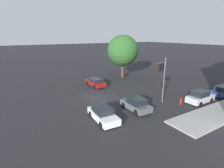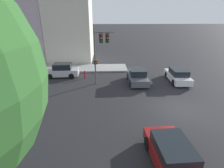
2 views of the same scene
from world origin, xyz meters
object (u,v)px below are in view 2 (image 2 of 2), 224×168
(crossing_car_2, at_px, (178,76))
(parked_car_1, at_px, (15,71))
(traffic_signal, at_px, (101,46))
(parked_car_0, at_px, (62,71))
(crossing_car_1, at_px, (137,77))
(crossing_car_0, at_px, (173,157))
(fire_hydrant, at_px, (85,74))

(crossing_car_2, bearing_deg, parked_car_1, 85.46)
(traffic_signal, xyz_separation_m, crossing_car_2, (0.25, -8.37, -3.32))
(parked_car_0, distance_m, parked_car_1, 5.52)
(crossing_car_2, xyz_separation_m, parked_car_1, (2.42, 18.56, 0.01))
(traffic_signal, height_order, crossing_car_1, traffic_signal)
(parked_car_0, bearing_deg, crossing_car_0, 119.24)
(crossing_car_1, bearing_deg, crossing_car_2, 93.77)
(traffic_signal, height_order, parked_car_0, traffic_signal)
(crossing_car_1, distance_m, parked_car_1, 14.30)
(parked_car_0, height_order, fire_hydrant, parked_car_0)
(traffic_signal, distance_m, fire_hydrant, 4.34)
(traffic_signal, relative_size, crossing_car_0, 1.30)
(traffic_signal, distance_m, parked_car_1, 11.04)
(crossing_car_1, bearing_deg, crossing_car_0, -0.86)
(parked_car_1, height_order, fire_hydrant, parked_car_1)
(crossing_car_1, height_order, parked_car_0, parked_car_0)
(crossing_car_1, distance_m, parked_car_0, 8.89)
(traffic_signal, distance_m, crossing_car_1, 5.09)
(fire_hydrant, bearing_deg, parked_car_0, 74.01)
(crossing_car_0, bearing_deg, crossing_car_1, 176.24)
(crossing_car_2, distance_m, fire_hydrant, 10.39)
(crossing_car_0, bearing_deg, parked_car_1, -137.56)
(crossing_car_1, height_order, parked_car_1, crossing_car_1)
(crossing_car_1, relative_size, parked_car_0, 0.98)
(traffic_signal, height_order, fire_hydrant, traffic_signal)
(crossing_car_0, relative_size, crossing_car_2, 1.02)
(traffic_signal, bearing_deg, crossing_car_0, 4.23)
(parked_car_1, relative_size, fire_hydrant, 5.07)
(crossing_car_1, height_order, fire_hydrant, crossing_car_1)
(traffic_signal, height_order, parked_car_1, traffic_signal)
(parked_car_0, relative_size, parked_car_1, 0.85)
(crossing_car_0, bearing_deg, traffic_signal, -164.75)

